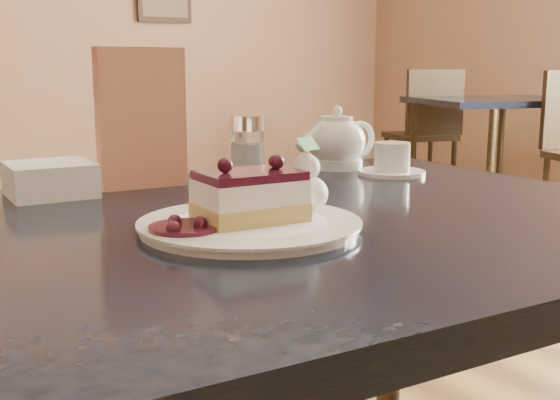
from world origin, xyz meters
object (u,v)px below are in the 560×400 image
cheesecake_slice (250,196)px  tea_set (347,147)px  dessert_plate (250,226)px  main_table (232,283)px  bg_table_far_right (493,203)px

cheesecake_slice → tea_set: bearing=41.8°
dessert_plate → cheesecake_slice: bearing=0.0°
tea_set → cheesecake_slice: bearing=-140.5°
main_table → tea_set: (0.42, 0.29, 0.13)m
main_table → cheesecake_slice: size_ratio=9.98×
cheesecake_slice → bg_table_far_right: size_ratio=0.07×
main_table → bg_table_far_right: (3.28, 2.36, -0.63)m
cheesecake_slice → bg_table_far_right: bearing=38.6°
dessert_plate → bg_table_far_right: 4.14m
dessert_plate → cheesecake_slice: (0.00, 0.00, 0.04)m
bg_table_far_right → tea_set: bearing=-126.9°
bg_table_far_right → main_table: bearing=-127.0°
main_table → cheesecake_slice: bearing=-90.0°
main_table → cheesecake_slice: (-0.00, -0.05, 0.13)m
main_table → cheesecake_slice: cheesecake_slice is taller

